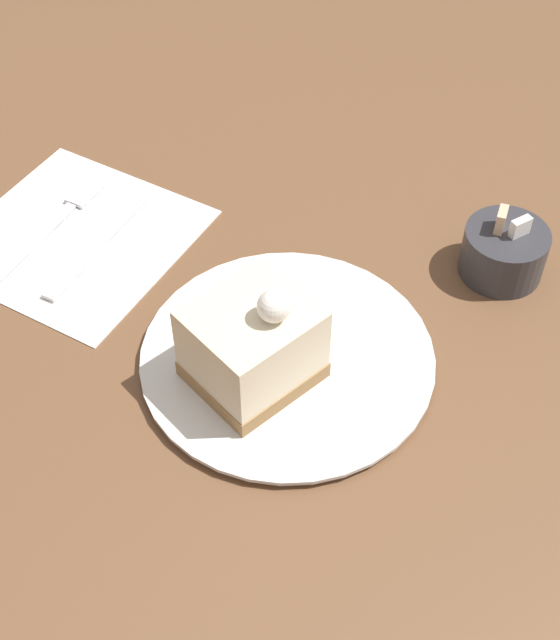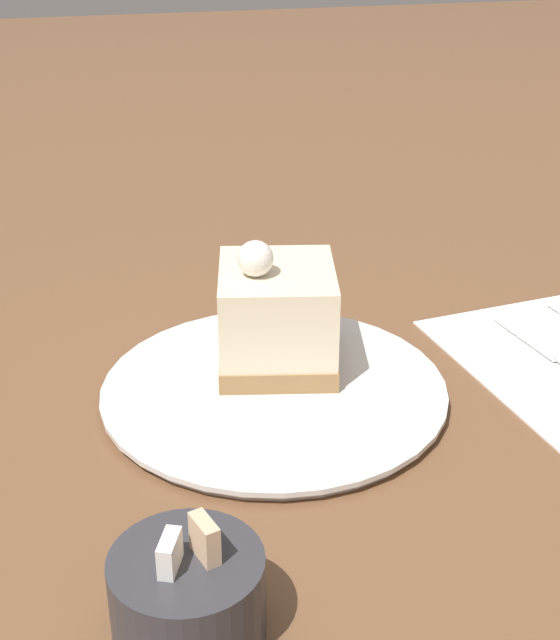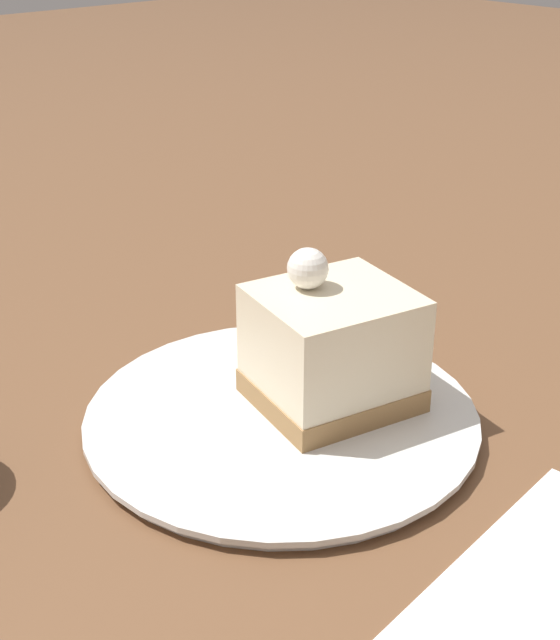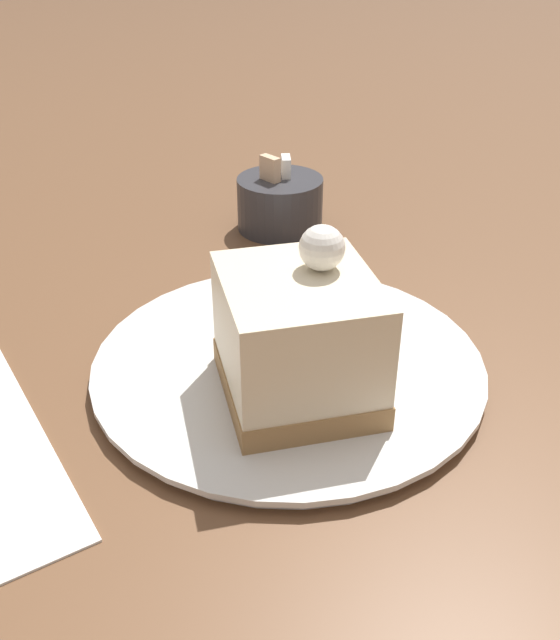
{
  "view_description": "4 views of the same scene",
  "coord_description": "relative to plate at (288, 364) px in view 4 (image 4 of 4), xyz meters",
  "views": [
    {
      "loc": [
        0.27,
        -0.37,
        0.61
      ],
      "look_at": [
        -0.02,
        0.02,
        0.06
      ],
      "focal_mm": 50.0,
      "sensor_mm": 36.0,
      "label": 1
    },
    {
      "loc": [
        0.12,
        0.58,
        0.35
      ],
      "look_at": [
        -0.02,
        0.01,
        0.06
      ],
      "focal_mm": 50.0,
      "sensor_mm": 36.0,
      "label": 2
    },
    {
      "loc": [
        -0.38,
        0.36,
        0.32
      ],
      "look_at": [
        0.01,
        0.01,
        0.07
      ],
      "focal_mm": 50.0,
      "sensor_mm": 36.0,
      "label": 3
    },
    {
      "loc": [
        -0.18,
        -0.32,
        0.28
      ],
      "look_at": [
        -0.02,
        0.03,
        0.04
      ],
      "focal_mm": 40.0,
      "sensor_mm": 36.0,
      "label": 4
    }
  ],
  "objects": [
    {
      "name": "cake_slice",
      "position": [
        -0.01,
        -0.03,
        0.04
      ],
      "size": [
        0.11,
        0.11,
        0.1
      ],
      "rotation": [
        0.0,
        0.0,
        -0.21
      ],
      "color": "#9E7547",
      "rests_on": "plate"
    },
    {
      "name": "ground_plane",
      "position": [
        0.01,
        -0.03,
        -0.01
      ],
      "size": [
        4.0,
        4.0,
        0.0
      ],
      "primitive_type": "plane",
      "color": "brown"
    },
    {
      "name": "sugar_bowl",
      "position": [
        0.1,
        0.21,
        0.02
      ],
      "size": [
        0.08,
        0.08,
        0.07
      ],
      "color": "#333338",
      "rests_on": "ground_plane"
    },
    {
      "name": "plate",
      "position": [
        0.0,
        0.0,
        0.0
      ],
      "size": [
        0.26,
        0.26,
        0.01
      ],
      "color": "silver",
      "rests_on": "ground_plane"
    }
  ]
}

